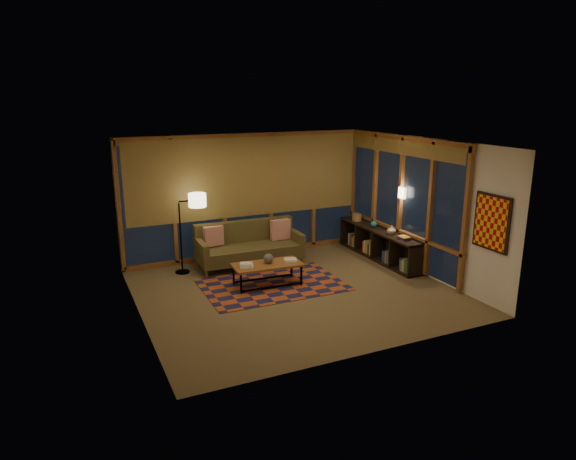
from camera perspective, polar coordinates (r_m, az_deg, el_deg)
name	(u,v)px	position (r m, az deg, el deg)	size (l,w,h in m)	color
floor	(295,292)	(9.46, 0.82, -6.87)	(5.50, 5.00, 0.01)	olive
ceiling	(296,143)	(8.81, 0.88, 9.64)	(5.50, 5.00, 0.01)	#F0DFC5
walls	(296,220)	(9.04, 0.85, 1.09)	(5.51, 5.01, 2.70)	white
window_wall_back	(248,196)	(11.23, -4.51, 3.80)	(5.30, 0.16, 2.60)	brown
window_wall_right	(400,201)	(10.91, 12.29, 3.17)	(0.16, 3.70, 2.60)	brown
wall_art	(491,222)	(9.13, 21.66, 0.79)	(0.06, 0.74, 0.94)	red
wall_sconce	(402,193)	(10.72, 12.57, 4.04)	(0.12, 0.18, 0.22)	#FFECB4
sofa	(250,245)	(10.74, -4.29, -1.70)	(2.17, 0.88, 0.89)	brown
pillow_left	(213,237)	(10.68, -8.28, -0.77)	(0.41, 0.14, 0.41)	#B02115
pillow_right	(280,230)	(11.06, -0.87, 0.00)	(0.43, 0.14, 0.43)	#B02115
area_rug	(273,285)	(9.77, -1.72, -6.10)	(2.61, 1.74, 0.01)	#B04B1F
coffee_table	(267,275)	(9.69, -2.31, -4.97)	(1.29, 0.59, 0.43)	brown
book_stack_a	(246,265)	(9.46, -4.64, -3.93)	(0.23, 0.18, 0.07)	silver
book_stack_b	(290,260)	(9.76, 0.26, -3.32)	(0.27, 0.21, 0.05)	silver
ceramic_pot	(268,258)	(9.62, -2.19, -3.18)	(0.19, 0.19, 0.19)	black
floor_lamp	(180,234)	(10.42, -11.86, -0.45)	(0.54, 0.35, 1.61)	black
bookshelf	(379,244)	(11.36, 10.03, -1.55)	(0.40, 2.63, 0.66)	#302115
basket	(357,217)	(11.95, 7.66, 1.41)	(0.22, 0.22, 0.16)	#996B45
teal_bowl	(374,224)	(11.43, 9.49, 0.65)	(0.14, 0.14, 0.14)	#1E7778
vase	(391,230)	(10.91, 11.42, 0.01)	(0.19, 0.19, 0.20)	tan
shelf_book_stack	(404,238)	(10.59, 12.77, -0.89)	(0.16, 0.22, 0.06)	silver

